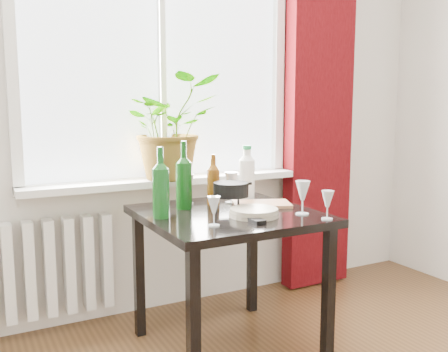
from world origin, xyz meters
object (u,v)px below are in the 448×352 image
wineglass_front_right (303,197)px  wineglass_front_left (214,211)px  potted_plant (171,127)px  tv_remote (252,219)px  table (228,229)px  wineglass_far_right (327,205)px  cleaning_bottle (247,172)px  radiator (40,269)px  wineglass_back_left (188,189)px  wine_bottle_left (161,182)px  cutting_board (262,204)px  plate_stack (254,212)px  fondue_pot (231,196)px  wineglass_back_center (231,187)px  bottle_amber (213,179)px  wine_bottle_right (184,174)px

wineglass_front_right → wineglass_front_left: wineglass_front_right is taller
potted_plant → tv_remote: bearing=-83.5°
table → wineglass_front_right: wineglass_front_right is taller
wineglass_far_right → cleaning_bottle: bearing=96.4°
cleaning_bottle → potted_plant: bearing=140.7°
radiator → wineglass_back_left: 0.94m
potted_plant → wine_bottle_left: size_ratio=1.76×
cutting_board → plate_stack: bearing=-130.1°
table → potted_plant: size_ratio=1.37×
wineglass_front_left → fondue_pot: (0.24, 0.29, 0.00)m
wineglass_front_left → tv_remote: wineglass_front_left is taller
wineglass_back_center → wineglass_back_left: size_ratio=1.05×
wineglass_back_left → cutting_board: size_ratio=0.55×
potted_plant → wineglass_back_left: potted_plant is taller
wine_bottle_left → wineglass_front_left: size_ratio=2.54×
table → bottle_amber: bottle_amber is taller
wineglass_front_left → cutting_board: size_ratio=0.45×
wineglass_back_center → plate_stack: (-0.06, -0.35, -0.07)m
plate_stack → fondue_pot: (-0.02, 0.20, 0.05)m
bottle_amber → cleaning_bottle: size_ratio=0.89×
bottle_amber → wineglass_front_left: bearing=-116.4°
bottle_amber → wineglass_front_right: (0.28, -0.43, -0.06)m
plate_stack → wine_bottle_right: bearing=124.3°
plate_stack → wineglass_front_right: bearing=-17.3°
wineglass_front_left → fondue_pot: size_ratio=0.66×
fondue_pot → cutting_board: size_ratio=0.69×
cleaning_bottle → wine_bottle_right: bearing=-169.0°
plate_stack → fondue_pot: size_ratio=1.16×
radiator → wineglass_front_left: bearing=-53.2°
wine_bottle_right → plate_stack: size_ratio=1.49×
table → wine_bottle_right: wine_bottle_right is taller
potted_plant → wineglass_back_center: potted_plant is taller
wine_bottle_right → wineglass_back_left: size_ratio=2.15×
bottle_amber → plate_stack: size_ratio=1.16×
wineglass_front_right → wineglass_back_center: 0.46m
table → wineglass_back_center: size_ratio=4.77×
wine_bottle_left → tv_remote: (0.35, -0.26, -0.17)m
bottle_amber → tv_remote: (-0.02, -0.43, -0.13)m
wineglass_front_left → fondue_pot: 0.37m
radiator → wineglass_back_left: wineglass_back_left is taller
wineglass_front_right → wineglass_far_right: wineglass_front_right is taller
tv_remote → fondue_pot: bearing=82.0°
wine_bottle_left → wineglass_front_left: wine_bottle_left is taller
plate_stack → wineglass_front_left: bearing=-161.8°
wine_bottle_left → wineglass_front_right: wine_bottle_left is taller
wineglass_back_left → radiator: bearing=155.2°
wine_bottle_right → bottle_amber: bearing=6.6°
wine_bottle_right → wineglass_far_right: (0.50, -0.55, -0.11)m
cleaning_bottle → fondue_pot: cleaning_bottle is taller
table → plate_stack: 0.20m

